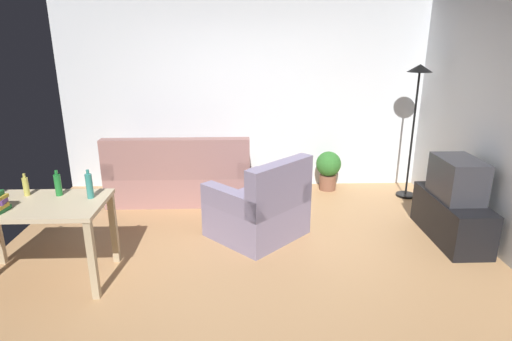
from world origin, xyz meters
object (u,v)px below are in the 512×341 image
tv_stand (451,218)px  desk (36,215)px  bottle_squat (26,186)px  bottle_green (58,185)px  potted_plant (328,168)px  armchair (260,209)px  tv (458,178)px  torchiere_lamp (417,95)px  bottle_tall (89,186)px  couch (180,178)px

tv_stand → desk: 4.20m
bottle_squat → bottle_green: bearing=-1.2°
tv_stand → potted_plant: size_ratio=1.93×
desk → armchair: size_ratio=0.98×
tv → torchiere_lamp: bearing=0.2°
tv → bottle_green: bearing=97.4°
tv_stand → desk: (-4.12, -0.70, 0.41)m
bottle_squat → desk: bearing=-52.1°
torchiere_lamp → bottle_squat: torchiere_lamp is taller
tv → potted_plant: bearing=33.4°
tv_stand → bottle_green: 4.06m
tv_stand → armchair: 2.11m
desk → potted_plant: desk is taller
armchair → bottle_squat: bottle_squat is taller
tv_stand → desk: bearing=99.6°
bottle_tall → desk: bearing=-166.8°
tv → armchair: 2.15m
tv → desk: size_ratio=0.50×
tv → torchiere_lamp: torchiere_lamp is taller
armchair → bottle_tall: (-1.56, -0.72, 0.56)m
armchair → bottle_green: (-1.87, -0.64, 0.54)m
couch → tv_stand: bearing=157.8°
bottle_green → bottle_tall: bearing=-13.9°
torchiere_lamp → armchair: size_ratio=1.47×
tv → desk: bearing=99.6°
tv → armchair: same height
bottle_squat → bottle_green: size_ratio=0.88×
bottle_squat → tv: bearing=6.8°
potted_plant → tv: bearing=-56.6°
couch → torchiere_lamp: (3.15, 0.00, 1.11)m
tv → bottle_squat: 4.31m
tv_stand → bottle_squat: bottle_squat is taller
bottle_green → bottle_tall: 0.32m
couch → potted_plant: 2.12m
couch → bottle_tall: 2.03m
tv → desk: 4.19m
bottle_green → torchiere_lamp: bearing=24.4°
torchiere_lamp → bottle_green: 4.40m
couch → bottle_squat: bottle_squat is taller
couch → tv_stand: size_ratio=1.71×
bottle_squat → tv_stand: bearing=6.8°
couch → bottle_tall: bottle_tall is taller
couch → tv: size_ratio=3.13×
torchiere_lamp → bottle_green: bearing=-155.6°
couch → armchair: (1.04, -1.16, 0.01)m
torchiere_lamp → bottle_squat: bearing=-157.2°
torchiere_lamp → desk: (-4.12, -1.99, -0.76)m
desk → bottle_squat: bearing=127.9°
bottle_squat → bottle_tall: bottle_tall is taller
desk → tv_stand: bearing=9.6°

